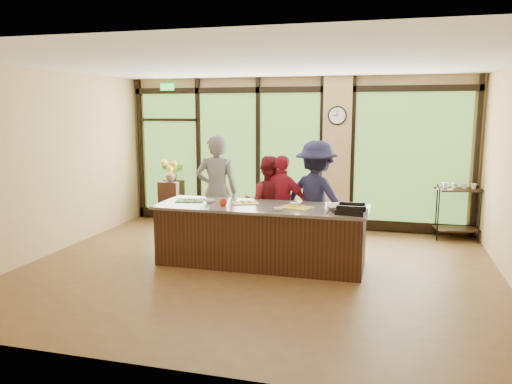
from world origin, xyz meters
The scene contains 24 objects.
floor centered at (0.00, 0.00, 0.00)m, with size 7.00×7.00×0.00m, color brown.
ceiling centered at (0.00, 0.00, 3.00)m, with size 7.00×7.00×0.00m, color silver.
back_wall centered at (0.00, 3.00, 1.50)m, with size 7.00×7.00×0.00m, color tan.
left_wall centered at (-3.50, 0.00, 1.50)m, with size 6.00×6.00×0.00m, color tan.
window_wall centered at (0.16, 2.95, 1.39)m, with size 6.90×0.12×3.00m.
island_base centered at (0.00, 0.30, 0.44)m, with size 3.10×1.00×0.88m, color #331A11.
countertop centered at (0.00, 0.30, 0.90)m, with size 3.20×1.10×0.04m, color #6F645B.
wall_clock centered at (0.85, 2.87, 2.25)m, with size 0.36×0.04×0.36m.
cook_left centered at (-0.98, 1.05, 0.98)m, with size 0.71×0.47×1.95m, color slate.
cook_midleft centered at (-0.09, 1.07, 0.80)m, with size 0.78×0.61×1.61m, color maroon.
cook_midright centered at (0.18, 1.02, 0.81)m, with size 0.96×0.40×1.63m, color maroon.
cook_right centered at (0.73, 1.06, 0.94)m, with size 1.21×0.69×1.87m, color #1B1B3C.
roasting_pan centered at (1.38, 0.02, 0.96)m, with size 0.40×0.31×0.07m, color black.
mixing_bowl centered at (1.16, 0.20, 0.96)m, with size 0.36×0.36×0.09m, color silver.
cutting_board_left centered at (-1.20, 0.40, 0.93)m, with size 0.43×0.32×0.01m, color #447D2D.
cutting_board_center centered at (-0.28, 0.42, 0.93)m, with size 0.40×0.30×0.01m, color gold.
cutting_board_right centered at (0.56, 0.27, 0.93)m, with size 0.44×0.33×0.01m, color gold.
prep_bowl_near centered at (-0.83, 0.33, 0.95)m, with size 0.16×0.16×0.05m, color white.
prep_bowl_mid centered at (0.33, -0.01, 0.94)m, with size 0.14×0.14×0.05m, color white.
prep_bowl_far centered at (0.48, 0.49, 0.94)m, with size 0.14×0.14×0.03m, color white.
red_ramekin centered at (-0.55, 0.12, 0.97)m, with size 0.12×0.12×0.09m, color red.
flower_stand centered at (-2.61, 2.75, 0.43)m, with size 0.43×0.43×0.86m, color #331A11.
flower_vase centered at (-2.61, 2.75, 1.00)m, with size 0.27×0.27×0.28m, color olive.
bar_cart centered at (3.10, 2.69, 0.63)m, with size 0.84×0.60×1.05m.
Camera 1 is at (1.85, -6.90, 2.35)m, focal length 35.00 mm.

